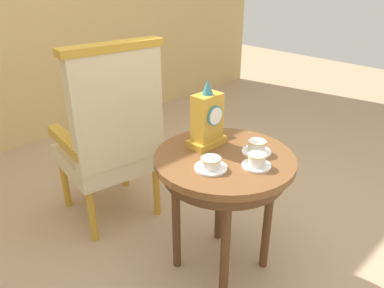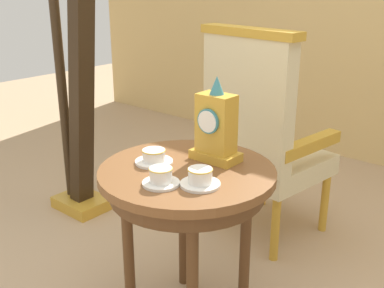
{
  "view_description": "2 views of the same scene",
  "coord_description": "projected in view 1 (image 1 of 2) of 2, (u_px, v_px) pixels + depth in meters",
  "views": [
    {
      "loc": [
        -1.16,
        -1.06,
        1.5
      ],
      "look_at": [
        -0.04,
        0.08,
        0.73
      ],
      "focal_mm": 35.28,
      "sensor_mm": 36.0,
      "label": 1
    },
    {
      "loc": [
        1.13,
        -1.28,
        1.36
      ],
      "look_at": [
        0.01,
        0.04,
        0.74
      ],
      "focal_mm": 43.89,
      "sensor_mm": 36.0,
      "label": 2
    }
  ],
  "objects": [
    {
      "name": "teacup_right",
      "position": [
        257.0,
        161.0,
        1.68
      ],
      "size": [
        0.13,
        0.13,
        0.06
      ],
      "color": "white",
      "rests_on": "side_table"
    },
    {
      "name": "armchair",
      "position": [
        111.0,
        134.0,
        2.21
      ],
      "size": [
        0.61,
        0.6,
        1.14
      ],
      "color": "beige",
      "rests_on": "ground"
    },
    {
      "name": "teacup_left",
      "position": [
        211.0,
        164.0,
        1.66
      ],
      "size": [
        0.15,
        0.15,
        0.06
      ],
      "color": "white",
      "rests_on": "side_table"
    },
    {
      "name": "mantel_clock",
      "position": [
        207.0,
        120.0,
        1.83
      ],
      "size": [
        0.19,
        0.11,
        0.34
      ],
      "color": "gold",
      "rests_on": "side_table"
    },
    {
      "name": "side_table",
      "position": [
        224.0,
        171.0,
        1.82
      ],
      "size": [
        0.67,
        0.67,
        0.68
      ],
      "color": "brown",
      "rests_on": "ground"
    },
    {
      "name": "teacup_center",
      "position": [
        257.0,
        148.0,
        1.8
      ],
      "size": [
        0.14,
        0.14,
        0.06
      ],
      "color": "white",
      "rests_on": "side_table"
    },
    {
      "name": "ground_plane",
      "position": [
        208.0,
        265.0,
        2.07
      ],
      "size": [
        10.0,
        10.0,
        0.0
      ],
      "primitive_type": "plane",
      "color": "tan"
    }
  ]
}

